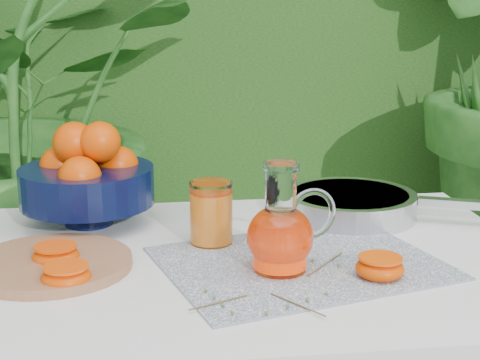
{
  "coord_description": "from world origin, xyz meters",
  "views": [
    {
      "loc": [
        -0.25,
        -1.09,
        1.18
      ],
      "look_at": [
        -0.1,
        0.08,
        0.88
      ],
      "focal_mm": 55.0,
      "sensor_mm": 36.0,
      "label": 1
    }
  ],
  "objects": [
    {
      "name": "white_table",
      "position": [
        -0.1,
        0.06,
        0.67
      ],
      "size": [
        1.0,
        0.7,
        0.75
      ],
      "color": "white",
      "rests_on": "ground"
    },
    {
      "name": "placemat",
      "position": [
        -0.0,
        0.02,
        0.75
      ],
      "size": [
        0.51,
        0.44,
        0.0
      ],
      "primitive_type": "cube",
      "rotation": [
        0.0,
        0.0,
        0.27
      ],
      "color": "#0C1C48",
      "rests_on": "white_table"
    },
    {
      "name": "cutting_board",
      "position": [
        -0.41,
        0.05,
        0.76
      ],
      "size": [
        0.27,
        0.27,
        0.02
      ],
      "primitive_type": "cylinder",
      "rotation": [
        0.0,
        0.0,
        0.02
      ],
      "color": "#9E6647",
      "rests_on": "white_table"
    },
    {
      "name": "fruit_bowl",
      "position": [
        -0.36,
        0.29,
        0.84
      ],
      "size": [
        0.28,
        0.28,
        0.2
      ],
      "color": "black",
      "rests_on": "white_table"
    },
    {
      "name": "juice_pitcher",
      "position": [
        -0.04,
        -0.01,
        0.81
      ],
      "size": [
        0.16,
        0.13,
        0.18
      ],
      "color": "white",
      "rests_on": "white_table"
    },
    {
      "name": "juice_tumbler",
      "position": [
        -0.14,
        0.13,
        0.81
      ],
      "size": [
        0.08,
        0.08,
        0.11
      ],
      "color": "white",
      "rests_on": "white_table"
    },
    {
      "name": "saute_pan",
      "position": [
        0.15,
        0.26,
        0.78
      ],
      "size": [
        0.48,
        0.34,
        0.05
      ],
      "color": "#BABABF",
      "rests_on": "white_table"
    },
    {
      "name": "orange_halves",
      "position": [
        -0.22,
        -0.01,
        0.77
      ],
      "size": [
        0.59,
        0.2,
        0.04
      ],
      "color": "red",
      "rests_on": "white_table"
    },
    {
      "name": "thyme_sprigs",
      "position": [
        -0.05,
        -0.09,
        0.76
      ],
      "size": [
        0.29,
        0.24,
        0.01
      ],
      "color": "brown",
      "rests_on": "white_table"
    }
  ]
}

